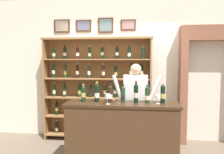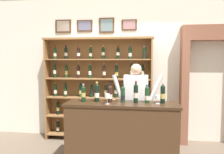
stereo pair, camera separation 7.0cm
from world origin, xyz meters
name	(u,v)px [view 2 (the right image)]	position (x,y,z in m)	size (l,w,h in m)	color
back_wall	(119,68)	(0.00, 1.41, 1.51)	(12.00, 0.19, 3.02)	silver
wine_shelf	(98,86)	(-0.42, 1.13, 1.14)	(2.27, 0.32, 2.15)	olive
archway_doorway	(211,77)	(1.88, 1.28, 1.35)	(1.24, 0.45, 2.37)	brown
tasting_counter	(121,135)	(0.18, 0.00, 0.51)	(1.78, 0.52, 1.03)	#422B19
shopkeeper	(136,99)	(0.39, 0.49, 1.01)	(0.92, 0.22, 1.63)	#2D3347
tasting_bottle_brunello	(83,93)	(-0.44, 0.02, 1.16)	(0.07, 0.07, 0.29)	black
tasting_bottle_grappa	(97,92)	(-0.23, 0.06, 1.18)	(0.08, 0.08, 0.32)	black
tasting_bottle_bianco	(110,94)	(-0.01, 0.04, 1.16)	(0.08, 0.08, 0.31)	black
tasting_bottle_vin_santo	(123,94)	(0.20, 0.06, 1.15)	(0.07, 0.07, 0.29)	#19381E
tasting_bottle_rosso	(136,93)	(0.40, 0.03, 1.18)	(0.07, 0.07, 0.34)	black
tasting_bottle_prosecco	(147,94)	(0.58, 0.06, 1.16)	(0.07, 0.07, 0.29)	#19381E
tasting_bottle_super_tuscan	(163,94)	(0.82, 0.06, 1.18)	(0.08, 0.08, 0.32)	black
wine_glass_left	(158,98)	(0.74, 0.00, 1.12)	(0.08, 0.08, 0.13)	silver
wine_glass_right	(107,97)	(-0.03, -0.13, 1.14)	(0.08, 0.08, 0.16)	silver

